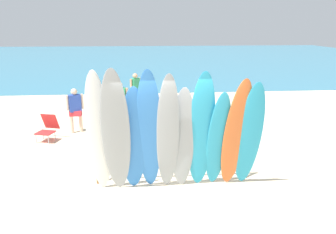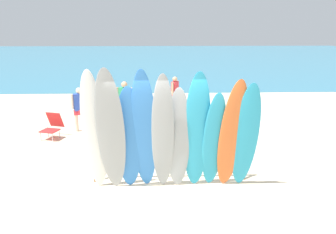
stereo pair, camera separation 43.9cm
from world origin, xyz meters
The scene contains 18 objects.
ground centered at (0.00, 14.00, 0.00)m, with size 60.00×60.00×0.00m, color beige.
ocean_water centered at (0.00, 30.11, 0.01)m, with size 60.00×40.00×0.02m, color teal.
surfboard_rack centered at (0.00, 0.00, 0.58)m, with size 3.58×0.07×0.73m.
surfboard_white_0 centered at (-1.59, -0.50, 1.36)m, with size 0.49×0.08×2.76m, color white.
surfboard_grey_1 centered at (-1.22, -0.66, 1.39)m, with size 0.58×0.06×2.89m, color #999EA3.
surfboard_blue_2 centered at (-0.88, -0.49, 1.20)m, with size 0.55×0.06×2.45m, color #337AD1.
surfboard_blue_3 centered at (-0.56, -0.53, 1.37)m, with size 0.52×0.07×2.81m, color #337AD1.
surfboard_grey_4 centered at (-0.17, -0.56, 1.33)m, with size 0.47×0.08×2.72m, color #999EA3.
surfboard_grey_5 centered at (0.15, -0.47, 1.17)m, with size 0.50×0.06×2.38m, color #999EA3.
surfboard_teal_6 centered at (0.54, -0.49, 1.33)m, with size 0.55×0.08×2.72m, color #289EC6.
surfboard_teal_7 centered at (0.90, -0.49, 1.13)m, with size 0.47×0.06×2.34m, color #289EC6.
surfboard_orange_8 centered at (1.26, -0.56, 1.27)m, with size 0.54×0.08×2.62m, color orange.
surfboard_teal_9 centered at (1.55, -0.57, 1.24)m, with size 0.52×0.07×2.56m, color #289EC6.
beachgoer_photographing centered at (-2.89, 3.82, 0.86)m, with size 0.53×0.33×1.50m.
beachgoer_near_rack centered at (-0.93, 6.76, 0.90)m, with size 0.44×0.45×1.56m.
beachgoer_midbeach centered at (-1.45, 4.51, 0.91)m, with size 0.60×0.25×1.58m.
beachgoer_by_water centered at (0.44, 6.23, 0.85)m, with size 0.39×0.51×1.48m.
beach_chair_red centered at (-3.63, 3.11, 0.43)m, with size 0.68×0.79×0.82m.
Camera 1 is at (-0.71, -6.90, 3.50)m, focal length 34.89 mm.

